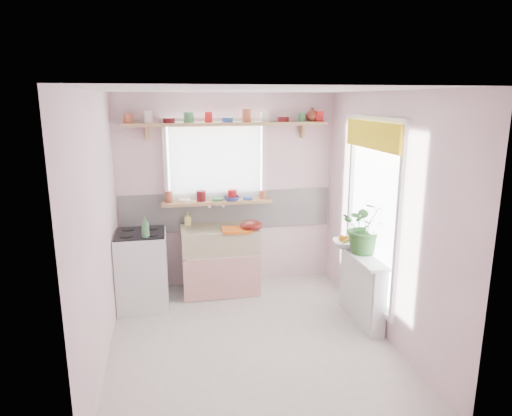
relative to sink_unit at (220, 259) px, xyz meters
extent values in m
plane|color=silver|center=(0.15, -1.29, -0.43)|extent=(3.20, 3.20, 0.00)
plane|color=white|center=(0.15, -1.29, 2.07)|extent=(3.20, 3.20, 0.00)
plane|color=#FFD5DE|center=(0.15, 0.31, 0.82)|extent=(2.80, 0.00, 2.80)
plane|color=#FFD5DE|center=(0.15, -2.89, 0.82)|extent=(2.80, 0.00, 2.80)
plane|color=#FFD5DE|center=(-1.25, -1.29, 0.82)|extent=(0.00, 3.20, 3.20)
plane|color=#FFD5DE|center=(1.55, -1.29, 0.82)|extent=(0.00, 3.20, 3.20)
cube|color=white|center=(0.15, 0.29, 0.57)|extent=(2.74, 0.03, 0.50)
cube|color=pink|center=(0.15, 0.29, 0.37)|extent=(2.74, 0.02, 0.12)
cube|color=white|center=(0.00, 0.30, 1.22)|extent=(1.20, 0.01, 1.00)
cube|color=white|center=(0.00, 0.24, 1.22)|extent=(1.15, 0.02, 0.95)
cube|color=white|center=(1.54, -1.09, 0.82)|extent=(0.01, 1.10, 1.90)
cube|color=yellow|center=(1.46, -1.09, 1.63)|extent=(0.03, 1.20, 0.28)
cube|color=white|center=(0.00, 0.01, -0.16)|extent=(0.85, 0.55, 0.55)
cube|color=#C9453B|center=(0.00, -0.27, -0.16)|extent=(0.95, 0.02, 0.53)
cube|color=#C3B38E|center=(0.00, 0.01, 0.27)|extent=(0.95, 0.55, 0.30)
cylinder|color=silver|center=(0.00, 0.26, 0.67)|extent=(0.03, 0.22, 0.03)
cube|color=white|center=(-0.95, -0.24, 0.02)|extent=(0.58, 0.58, 0.90)
cube|color=black|center=(-0.95, -0.24, 0.47)|extent=(0.56, 0.56, 0.02)
cylinder|color=black|center=(-1.09, -0.38, 0.49)|extent=(0.14, 0.14, 0.01)
cylinder|color=black|center=(-0.81, -0.38, 0.49)|extent=(0.14, 0.14, 0.01)
cylinder|color=black|center=(-1.09, -0.10, 0.49)|extent=(0.14, 0.14, 0.01)
cylinder|color=black|center=(-0.81, -0.10, 0.49)|extent=(0.14, 0.14, 0.01)
cube|color=white|center=(1.45, -1.09, -0.06)|extent=(0.15, 0.90, 0.75)
cube|color=white|center=(1.42, -1.09, 0.33)|extent=(0.22, 0.95, 0.03)
cube|color=tan|center=(0.00, 0.19, 0.71)|extent=(1.40, 0.22, 0.04)
cube|color=tan|center=(0.15, 0.18, 1.69)|extent=(2.52, 0.24, 0.04)
cylinder|color=#A55133|center=(-1.03, 0.18, 1.77)|extent=(0.11, 0.11, 0.12)
cylinder|color=silver|center=(-0.79, 0.18, 1.77)|extent=(0.11, 0.11, 0.12)
cylinder|color=#590F14|center=(-0.56, 0.18, 1.74)|extent=(0.11, 0.11, 0.06)
cylinder|color=#3F7F4C|center=(-0.32, 0.18, 1.77)|extent=(0.11, 0.11, 0.12)
cylinder|color=red|center=(-0.09, 0.18, 1.77)|extent=(0.11, 0.11, 0.12)
cylinder|color=#3359A5|center=(0.15, 0.18, 1.74)|extent=(0.11, 0.11, 0.06)
cylinder|color=#A55133|center=(0.39, 0.18, 1.77)|extent=(0.11, 0.11, 0.12)
cylinder|color=silver|center=(0.62, 0.18, 1.77)|extent=(0.11, 0.11, 0.12)
cylinder|color=#590F14|center=(0.86, 0.18, 1.74)|extent=(0.11, 0.11, 0.06)
cylinder|color=#3F7F4C|center=(1.09, 0.18, 1.77)|extent=(0.11, 0.11, 0.12)
cylinder|color=red|center=(1.33, 0.18, 1.77)|extent=(0.11, 0.11, 0.12)
cylinder|color=#A55133|center=(-0.62, 0.19, 0.79)|extent=(0.11, 0.11, 0.12)
cylinder|color=silver|center=(-0.41, 0.19, 0.79)|extent=(0.11, 0.11, 0.12)
cylinder|color=#590F14|center=(-0.21, 0.19, 0.76)|extent=(0.11, 0.11, 0.06)
cylinder|color=#3F7F4C|center=(0.00, 0.19, 0.79)|extent=(0.11, 0.11, 0.12)
cylinder|color=red|center=(0.21, 0.19, 0.79)|extent=(0.11, 0.11, 0.12)
cylinder|color=#3359A5|center=(0.41, 0.19, 0.76)|extent=(0.11, 0.11, 0.06)
cylinder|color=#A55133|center=(0.62, 0.19, 0.79)|extent=(0.11, 0.11, 0.12)
cube|color=orange|center=(0.19, -0.19, 0.44)|extent=(0.37, 0.28, 0.04)
ellipsoid|color=#601410|center=(0.37, -0.19, 0.48)|extent=(0.34, 0.34, 0.13)
imported|color=#2D5C25|center=(1.48, -1.05, 0.64)|extent=(0.64, 0.59, 0.59)
imported|color=silver|center=(1.36, -0.82, 0.38)|extent=(0.39, 0.39, 0.08)
imported|color=#255D28|center=(1.36, -1.05, 0.44)|extent=(0.11, 0.08, 0.20)
imported|color=#FBEC6F|center=(-0.38, 0.21, 0.50)|extent=(0.09, 0.09, 0.17)
imported|color=silver|center=(0.14, 0.25, 0.77)|extent=(0.14, 0.14, 0.09)
imported|color=#3246A2|center=(0.18, 0.13, 0.76)|extent=(0.25, 0.25, 0.06)
imported|color=#9D4630|center=(1.26, 0.24, 1.79)|extent=(0.19, 0.19, 0.17)
imported|color=#42844E|center=(-0.88, -0.44, 0.60)|extent=(0.09, 0.09, 0.24)
sphere|color=orange|center=(1.36, -0.82, 0.44)|extent=(0.08, 0.08, 0.08)
sphere|color=orange|center=(1.42, -0.79, 0.44)|extent=(0.08, 0.08, 0.08)
sphere|color=orange|center=(1.31, -0.80, 0.44)|extent=(0.08, 0.08, 0.08)
cylinder|color=gold|center=(1.38, -0.87, 0.45)|extent=(0.18, 0.04, 0.10)
camera|label=1|loc=(-0.63, -5.48, 1.99)|focal=32.00mm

